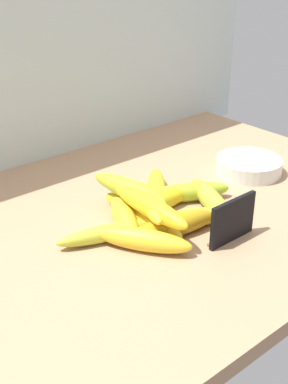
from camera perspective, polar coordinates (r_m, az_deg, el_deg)
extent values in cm
cube|color=tan|center=(106.44, 1.49, -2.56)|extent=(110.00, 76.00, 3.00)
cube|color=silver|center=(126.00, -10.82, 17.79)|extent=(130.00, 2.00, 70.00)
cube|color=black|center=(94.43, 9.78, -3.08)|extent=(11.00, 0.80, 8.40)
cube|color=olive|center=(96.82, 9.24, -4.91)|extent=(9.90, 1.20, 0.60)
cylinder|color=silver|center=(123.42, 11.52, 2.86)|extent=(15.27, 15.27, 3.56)
ellipsoid|color=yellow|center=(108.81, 1.39, 0.22)|extent=(16.20, 18.02, 4.03)
ellipsoid|color=yellow|center=(102.32, -1.24, -1.68)|extent=(5.57, 15.43, 3.77)
ellipsoid|color=gold|center=(94.56, -3.91, -4.48)|extent=(19.94, 8.95, 3.26)
ellipsoid|color=#A3BD2A|center=(108.28, 4.85, -0.01)|extent=(18.00, 12.01, 4.05)
ellipsoid|color=yellow|center=(104.34, 1.84, -0.98)|extent=(16.81, 4.36, 4.12)
ellipsoid|color=#C49118|center=(95.52, 3.25, -3.74)|extent=(19.36, 8.03, 4.33)
ellipsoid|color=yellow|center=(98.69, -2.19, -2.69)|extent=(10.87, 16.37, 4.19)
ellipsoid|color=yellow|center=(99.17, 5.39, -2.81)|extent=(16.86, 10.47, 3.70)
ellipsoid|color=#ADB735|center=(105.68, 7.41, -0.84)|extent=(11.31, 19.14, 4.08)
ellipsoid|color=yellow|center=(91.45, -0.19, -5.28)|extent=(13.21, 17.49, 4.10)
ellipsoid|color=yellow|center=(96.97, 0.90, -3.38)|extent=(4.11, 15.85, 3.81)
ellipsoid|color=yellow|center=(94.38, 0.62, -1.59)|extent=(4.27, 19.98, 3.92)
ellipsoid|color=yellow|center=(96.36, 0.53, -1.10)|extent=(10.66, 16.22, 3.50)
ellipsoid|color=#A7B62B|center=(100.78, -1.65, 0.31)|extent=(6.25, 19.30, 3.92)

